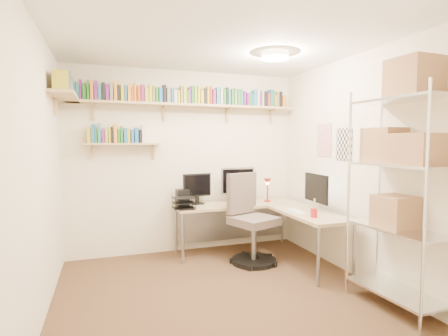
{
  "coord_description": "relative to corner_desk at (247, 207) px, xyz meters",
  "views": [
    {
      "loc": [
        -1.09,
        -3.28,
        1.52
      ],
      "look_at": [
        0.23,
        0.55,
        1.22
      ],
      "focal_mm": 28.0,
      "sensor_mm": 36.0,
      "label": 1
    }
  ],
  "objects": [
    {
      "name": "wall_shelves",
      "position": [
        -1.11,
        0.34,
        1.36
      ],
      "size": [
        3.12,
        1.09,
        0.8
      ],
      "color": "tan",
      "rests_on": "ground"
    },
    {
      "name": "corner_desk",
      "position": [
        0.0,
        0.0,
        0.0
      ],
      "size": [
        1.8,
        1.72,
        1.17
      ],
      "color": "tan",
      "rests_on": "ground"
    },
    {
      "name": "wire_rack",
      "position": [
        0.73,
        -1.84,
        0.77
      ],
      "size": [
        0.46,
        0.89,
        2.23
      ],
      "rotation": [
        0.0,
        0.0,
        0.04
      ],
      "color": "silver",
      "rests_on": "ground"
    },
    {
      "name": "office_chair",
      "position": [
        -0.04,
        -0.23,
        -0.19
      ],
      "size": [
        0.64,
        0.65,
        1.12
      ],
      "rotation": [
        0.0,
        0.0,
        0.36
      ],
      "color": "black",
      "rests_on": "ground"
    },
    {
      "name": "room_shell",
      "position": [
        -0.69,
        -0.96,
        0.88
      ],
      "size": [
        3.24,
        3.04,
        2.52
      ],
      "color": "#F1E5C4",
      "rests_on": "ground"
    },
    {
      "name": "ground",
      "position": [
        -0.69,
        -0.96,
        -0.67
      ],
      "size": [
        3.2,
        3.2,
        0.0
      ],
      "primitive_type": "plane",
      "color": "#44311D",
      "rests_on": "ground"
    }
  ]
}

